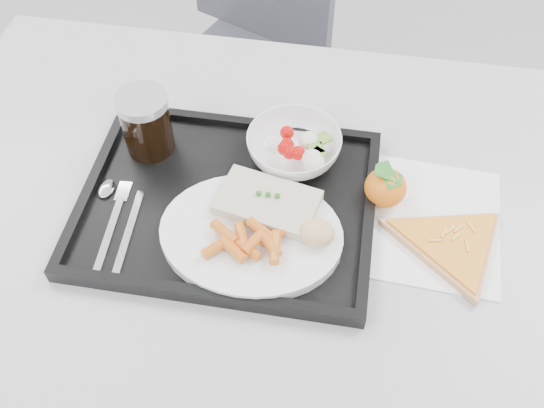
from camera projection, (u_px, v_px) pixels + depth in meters
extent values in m
cube|color=#BABABD|center=(269.00, 208.00, 0.97)|extent=(1.20, 0.80, 0.03)
cylinder|color=#47474C|center=(80.00, 165.00, 1.52)|extent=(0.04, 0.04, 0.72)
cylinder|color=#47474C|center=(521.00, 222.00, 1.41)|extent=(0.04, 0.04, 0.72)
cube|color=#3C3D45|center=(249.00, 83.00, 1.58)|extent=(0.55, 0.55, 0.04)
cylinder|color=#47474C|center=(175.00, 184.00, 1.67)|extent=(0.03, 0.03, 0.43)
cylinder|color=#47474C|center=(304.00, 201.00, 1.63)|extent=(0.03, 0.03, 0.43)
cylinder|color=#47474C|center=(205.00, 97.00, 1.89)|extent=(0.03, 0.03, 0.43)
cylinder|color=#47474C|center=(320.00, 110.00, 1.85)|extent=(0.03, 0.03, 0.43)
cube|color=black|center=(228.00, 204.00, 0.94)|extent=(0.45, 0.35, 0.01)
cube|color=black|center=(248.00, 123.00, 1.03)|extent=(0.45, 0.02, 0.01)
cube|color=black|center=(202.00, 293.00, 0.83)|extent=(0.45, 0.02, 0.01)
cube|color=black|center=(369.00, 217.00, 0.91)|extent=(0.02, 0.32, 0.01)
cube|color=black|center=(93.00, 181.00, 0.95)|extent=(0.02, 0.32, 0.01)
cylinder|color=white|center=(251.00, 234.00, 0.89)|extent=(0.27, 0.27, 0.02)
cube|color=beige|center=(267.00, 202.00, 0.90)|extent=(0.16, 0.12, 0.02)
sphere|color=#236B1C|center=(259.00, 193.00, 0.89)|extent=(0.01, 0.01, 0.01)
sphere|color=#236B1C|center=(268.00, 194.00, 0.89)|extent=(0.01, 0.01, 0.01)
sphere|color=#236B1C|center=(277.00, 196.00, 0.89)|extent=(0.01, 0.01, 0.01)
ellipsoid|color=tan|center=(317.00, 233.00, 0.86)|extent=(0.06, 0.06, 0.03)
imported|color=white|center=(294.00, 147.00, 0.97)|extent=(0.15, 0.15, 0.05)
cylinder|color=black|center=(147.00, 125.00, 0.97)|extent=(0.08, 0.08, 0.10)
cylinder|color=#A5A8AD|center=(141.00, 101.00, 0.93)|extent=(0.08, 0.08, 0.01)
cube|color=silver|center=(111.00, 228.00, 0.90)|extent=(0.02, 0.15, 0.00)
ellipsoid|color=silver|center=(106.00, 188.00, 0.95)|extent=(0.03, 0.04, 0.01)
cube|color=silver|center=(129.00, 231.00, 0.90)|extent=(0.02, 0.15, 0.00)
cube|color=silver|center=(123.00, 192.00, 0.95)|extent=(0.02, 0.04, 0.00)
cube|color=white|center=(417.00, 219.00, 0.93)|extent=(0.26, 0.25, 0.00)
ellipsoid|color=#F95508|center=(385.00, 188.00, 0.93)|extent=(0.07, 0.07, 0.06)
cube|color=#236B1C|center=(388.00, 175.00, 0.90)|extent=(0.04, 0.05, 0.02)
cube|color=#236B1C|center=(388.00, 175.00, 0.90)|extent=(0.04, 0.02, 0.02)
cylinder|color=tan|center=(451.00, 245.00, 0.89)|extent=(0.27, 0.27, 0.01)
cylinder|color=red|center=(452.00, 242.00, 0.89)|extent=(0.24, 0.24, 0.00)
cube|color=#EABC47|center=(450.00, 230.00, 0.90)|extent=(0.02, 0.02, 0.00)
cube|color=#EABC47|center=(459.00, 229.00, 0.90)|extent=(0.02, 0.02, 0.00)
cube|color=#EABC47|center=(435.00, 240.00, 0.88)|extent=(0.02, 0.01, 0.00)
cube|color=#EABC47|center=(467.00, 246.00, 0.88)|extent=(0.01, 0.02, 0.00)
cube|color=#EABC47|center=(472.00, 227.00, 0.90)|extent=(0.01, 0.02, 0.00)
cube|color=#EABC47|center=(457.00, 236.00, 0.89)|extent=(0.01, 0.02, 0.00)
cube|color=#EABC47|center=(444.00, 233.00, 0.89)|extent=(0.01, 0.02, 0.00)
cylinder|color=#CA5E18|center=(254.00, 241.00, 0.85)|extent=(0.04, 0.05, 0.02)
cylinder|color=#CA5E18|center=(270.00, 243.00, 0.85)|extent=(0.04, 0.05, 0.02)
cylinder|color=#CA5E18|center=(233.00, 249.00, 0.84)|extent=(0.05, 0.04, 0.02)
cylinder|color=#CA5E18|center=(246.00, 249.00, 0.85)|extent=(0.05, 0.04, 0.02)
cylinder|color=#CA5E18|center=(275.00, 235.00, 0.86)|extent=(0.05, 0.04, 0.02)
cylinder|color=#CA5E18|center=(217.00, 247.00, 0.85)|extent=(0.04, 0.04, 0.02)
cylinder|color=#CA5E18|center=(242.00, 237.00, 0.86)|extent=(0.03, 0.05, 0.02)
cylinder|color=#CA5E18|center=(275.00, 249.00, 0.84)|extent=(0.02, 0.05, 0.02)
cylinder|color=#CA5E18|center=(225.00, 232.00, 0.86)|extent=(0.05, 0.04, 0.02)
cylinder|color=#CA5E18|center=(261.00, 230.00, 0.86)|extent=(0.05, 0.04, 0.02)
sphere|color=#B40907|center=(284.00, 148.00, 0.96)|extent=(0.02, 0.02, 0.02)
sphere|color=#B40907|center=(289.00, 152.00, 0.95)|extent=(0.02, 0.02, 0.02)
sphere|color=#B40907|center=(287.00, 145.00, 0.96)|extent=(0.02, 0.02, 0.02)
sphere|color=#B40907|center=(298.00, 153.00, 0.95)|extent=(0.02, 0.02, 0.02)
sphere|color=#B40907|center=(287.00, 133.00, 0.98)|extent=(0.02, 0.02, 0.02)
ellipsoid|color=silver|center=(309.00, 141.00, 0.97)|extent=(0.03, 0.03, 0.03)
ellipsoid|color=silver|center=(314.00, 162.00, 0.94)|extent=(0.03, 0.03, 0.03)
ellipsoid|color=silver|center=(312.00, 159.00, 0.95)|extent=(0.03, 0.03, 0.03)
cube|color=olive|center=(323.00, 138.00, 0.96)|extent=(0.03, 0.03, 0.00)
cube|color=olive|center=(318.00, 154.00, 0.94)|extent=(0.03, 0.03, 0.00)
cube|color=olive|center=(316.00, 149.00, 0.95)|extent=(0.03, 0.03, 0.00)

